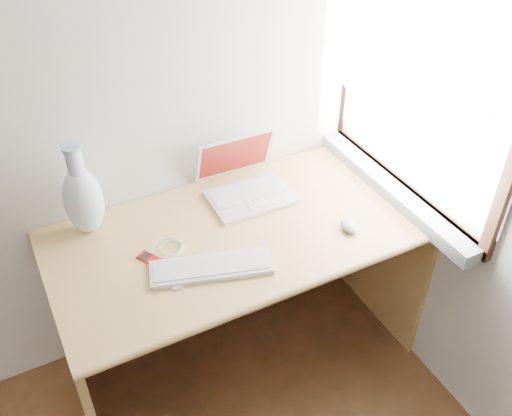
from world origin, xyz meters
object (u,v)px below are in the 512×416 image
external_keyboard (211,267)px  vase (83,198)px  desk (231,258)px  laptop (246,183)px

external_keyboard → vase: size_ratio=1.20×
vase → desk: bearing=-18.8°
laptop → external_keyboard: (-0.31, -0.35, -0.04)m
external_keyboard → vase: 0.54m
laptop → vase: 0.65m
laptop → vase: bearing=175.8°
vase → laptop: bearing=-5.7°
laptop → desk: bearing=-137.2°
external_keyboard → vase: vase is taller
desk → external_keyboard: size_ratio=3.24×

